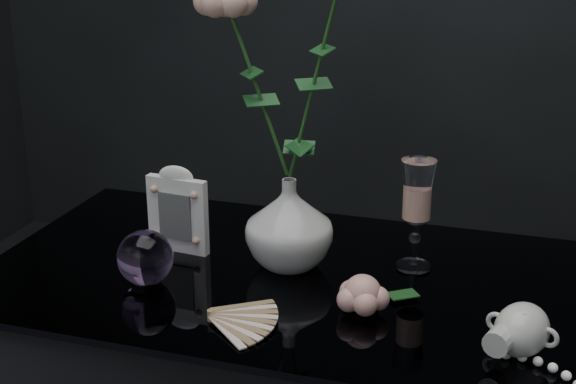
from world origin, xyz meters
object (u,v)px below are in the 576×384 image
(paperweight, at_px, (145,258))
(loose_rose, at_px, (362,294))
(picture_frame, at_px, (178,209))
(vase, at_px, (289,223))
(wine_glass, at_px, (416,215))
(pearl_jar, at_px, (522,327))

(paperweight, relative_size, loose_rose, 0.52)
(picture_frame, height_order, paperweight, picture_frame)
(vase, bearing_deg, paperweight, -146.27)
(paperweight, xyz_separation_m, loose_rose, (0.36, 0.01, -0.02))
(vase, bearing_deg, loose_rose, -38.91)
(wine_glass, bearing_deg, pearl_jar, -51.36)
(vase, bearing_deg, pearl_jar, -24.07)
(picture_frame, distance_m, loose_rose, 0.39)
(wine_glass, bearing_deg, picture_frame, -172.53)
(pearl_jar, bearing_deg, wine_glass, 147.00)
(wine_glass, relative_size, paperweight, 2.08)
(wine_glass, bearing_deg, loose_rose, -105.23)
(picture_frame, bearing_deg, wine_glass, 13.13)
(wine_glass, distance_m, pearl_jar, 0.30)
(vase, height_order, pearl_jar, vase)
(loose_rose, xyz_separation_m, pearl_jar, (0.23, -0.05, 0.01))
(paperweight, distance_m, pearl_jar, 0.59)
(vase, bearing_deg, picture_frame, 179.22)
(picture_frame, xyz_separation_m, paperweight, (0.00, -0.14, -0.03))
(vase, bearing_deg, wine_glass, 15.49)
(wine_glass, relative_size, picture_frame, 1.20)
(vase, relative_size, paperweight, 1.69)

